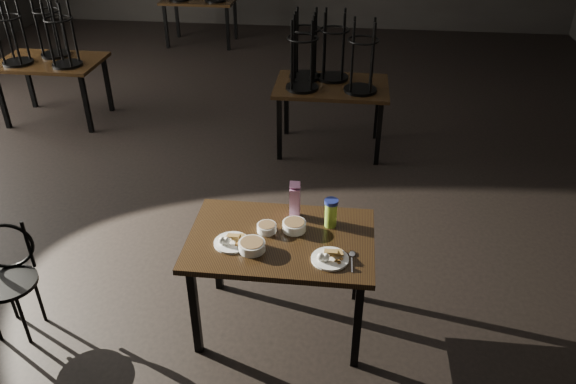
# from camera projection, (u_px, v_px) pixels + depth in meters

# --- Properties ---
(main_table) EXTENTS (1.20, 0.80, 0.75)m
(main_table) POSITION_uv_depth(u_px,v_px,m) (281.00, 247.00, 3.66)
(main_table) COLOR black
(main_table) RESTS_ON ground
(plate_left) EXTENTS (0.23, 0.23, 0.07)m
(plate_left) POSITION_uv_depth(u_px,v_px,m) (231.00, 241.00, 3.55)
(plate_left) COLOR white
(plate_left) RESTS_ON main_table
(plate_right) EXTENTS (0.23, 0.23, 0.07)m
(plate_right) POSITION_uv_depth(u_px,v_px,m) (330.00, 257.00, 3.41)
(plate_right) COLOR white
(plate_right) RESTS_ON main_table
(bowl_near) EXTENTS (0.13, 0.13, 0.05)m
(bowl_near) POSITION_uv_depth(u_px,v_px,m) (267.00, 228.00, 3.66)
(bowl_near) COLOR white
(bowl_near) RESTS_ON main_table
(bowl_far) EXTENTS (0.16, 0.16, 0.06)m
(bowl_far) POSITION_uv_depth(u_px,v_px,m) (294.00, 226.00, 3.67)
(bowl_far) COLOR white
(bowl_far) RESTS_ON main_table
(bowl_big) EXTENTS (0.17, 0.17, 0.06)m
(bowl_big) POSITION_uv_depth(u_px,v_px,m) (252.00, 246.00, 3.49)
(bowl_big) COLOR white
(bowl_big) RESTS_ON main_table
(juice_carton) EXTENTS (0.07, 0.07, 0.28)m
(juice_carton) POSITION_uv_depth(u_px,v_px,m) (295.00, 200.00, 3.76)
(juice_carton) COLOR #991B7A
(juice_carton) RESTS_ON main_table
(water_bottle) EXTENTS (0.12, 0.12, 0.20)m
(water_bottle) POSITION_uv_depth(u_px,v_px,m) (331.00, 213.00, 3.68)
(water_bottle) COLOR #AEE443
(water_bottle) RESTS_ON main_table
(spoon) EXTENTS (0.05, 0.21, 0.01)m
(spoon) POSITION_uv_depth(u_px,v_px,m) (352.00, 255.00, 3.45)
(spoon) COLOR silver
(spoon) RESTS_ON main_table
(bentwood_chair) EXTENTS (0.42, 0.41, 0.80)m
(bentwood_chair) POSITION_uv_depth(u_px,v_px,m) (8.00, 272.00, 3.76)
(bentwood_chair) COLOR black
(bentwood_chair) RESTS_ON ground
(bg_table_left) EXTENTS (1.20, 0.80, 1.48)m
(bg_table_left) POSITION_uv_depth(u_px,v_px,m) (48.00, 58.00, 6.59)
(bg_table_left) COLOR black
(bg_table_left) RESTS_ON ground
(bg_table_right) EXTENTS (1.20, 0.80, 1.48)m
(bg_table_right) POSITION_uv_depth(u_px,v_px,m) (329.00, 80.00, 5.92)
(bg_table_right) COLOR black
(bg_table_right) RESTS_ON ground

